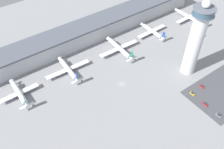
% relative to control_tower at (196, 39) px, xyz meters
% --- Properties ---
extents(ground_plane, '(1000.00, 1000.00, 0.00)m').
position_rel_control_tower_xyz_m(ground_plane, '(-56.42, 20.55, -33.94)').
color(ground_plane, gray).
extents(terminal_building, '(275.98, 25.00, 17.66)m').
position_rel_control_tower_xyz_m(terminal_building, '(-56.42, 90.55, -25.02)').
color(terminal_building, '#B2B2B7').
rests_on(terminal_building, ground).
extents(control_tower, '(16.80, 16.80, 67.98)m').
position_rel_control_tower_xyz_m(control_tower, '(0.00, 0.00, 0.00)').
color(control_tower, silver).
rests_on(control_tower, ground).
extents(airplane_gate_bravo, '(31.81, 33.29, 12.51)m').
position_rel_control_tower_xyz_m(airplane_gate_bravo, '(-130.75, 56.87, -30.05)').
color(airplane_gate_bravo, silver).
rests_on(airplane_gate_bravo, ground).
extents(airplane_gate_charlie, '(40.60, 35.18, 12.16)m').
position_rel_control_tower_xyz_m(airplane_gate_charlie, '(-86.17, 58.46, -30.08)').
color(airplane_gate_charlie, white).
rests_on(airplane_gate_charlie, ground).
extents(airplane_gate_delta, '(41.87, 39.25, 12.66)m').
position_rel_control_tower_xyz_m(airplane_gate_delta, '(-33.01, 55.52, -29.76)').
color(airplane_gate_delta, white).
rests_on(airplane_gate_delta, ground).
extents(airplane_gate_echo, '(35.73, 33.48, 11.11)m').
position_rel_control_tower_xyz_m(airplane_gate_echo, '(11.77, 58.81, -30.30)').
color(airplane_gate_echo, white).
rests_on(airplane_gate_echo, ground).
extents(airplane_gate_foxtrot, '(35.46, 40.80, 11.96)m').
position_rel_control_tower_xyz_m(airplane_gate_foxtrot, '(62.65, 54.60, -29.89)').
color(airplane_gate_foxtrot, silver).
rests_on(airplane_gate_foxtrot, ground).
extents(service_truck_catering, '(5.92, 5.89, 2.50)m').
position_rel_control_tower_xyz_m(service_truck_catering, '(52.86, 26.03, -33.08)').
color(service_truck_catering, black).
rests_on(service_truck_catering, ground).
extents(car_red_hatchback, '(1.95, 4.69, 1.60)m').
position_rel_control_tower_xyz_m(car_red_hatchback, '(-4.96, -20.74, -33.32)').
color(car_red_hatchback, black).
rests_on(car_red_hatchback, ground).
extents(car_grey_coupe, '(2.04, 4.17, 1.50)m').
position_rel_control_tower_xyz_m(car_grey_coupe, '(-17.12, -21.48, -33.36)').
color(car_grey_coupe, black).
rests_on(car_grey_coupe, ground).
extents(car_maroon_suv, '(2.04, 4.77, 1.46)m').
position_rel_control_tower_xyz_m(car_maroon_suv, '(-17.53, -34.49, -33.38)').
color(car_maroon_suv, black).
rests_on(car_maroon_suv, ground).
extents(car_silver_sedan, '(2.08, 4.67, 1.55)m').
position_rel_control_tower_xyz_m(car_silver_sedan, '(-17.72, -47.45, -33.34)').
color(car_silver_sedan, black).
rests_on(car_silver_sedan, ground).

